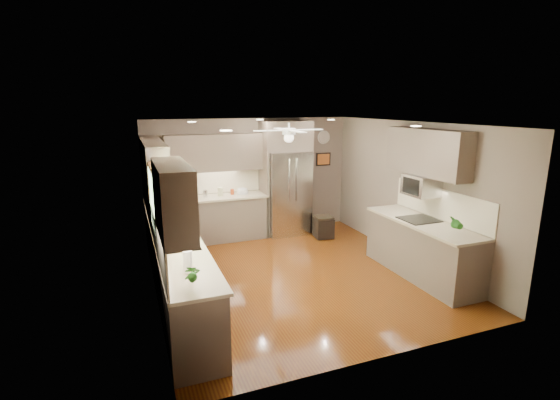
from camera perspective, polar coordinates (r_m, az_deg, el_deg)
floor at (r=6.97m, az=2.11°, el=-10.29°), size 5.00×5.00×0.00m
ceiling at (r=6.39m, az=2.30°, el=10.70°), size 5.00×5.00×0.00m
wall_back at (r=8.87m, az=-4.15°, el=3.31°), size 4.50×0.00×4.50m
wall_front at (r=4.48m, az=14.93°, el=-7.32°), size 4.50×0.00×4.50m
wall_left at (r=6.07m, az=-17.74°, el=-2.03°), size 0.00×5.00×5.00m
wall_right at (r=7.71m, az=17.77°, el=1.17°), size 0.00×5.00×5.00m
canister_b at (r=8.41m, az=-10.45°, el=0.90°), size 0.11×0.11×0.14m
canister_c at (r=8.44m, az=-8.40°, el=1.16°), size 0.14×0.14×0.18m
canister_d at (r=8.55m, az=-6.73°, el=1.16°), size 0.10×0.10×0.12m
soap_bottle at (r=5.95m, az=-15.74°, el=-4.34°), size 0.10×0.10×0.19m
potted_plant_left at (r=4.33m, az=-12.11°, el=-10.10°), size 0.18×0.14×0.31m
potted_plant_right at (r=6.45m, az=23.52°, el=-3.02°), size 0.20×0.18×0.32m
bowl at (r=8.53m, az=-5.26°, el=0.96°), size 0.28×0.28×0.06m
left_run at (r=6.47m, az=-14.71°, el=-8.02°), size 0.65×4.70×1.45m
back_run at (r=8.59m, az=-8.12°, el=-2.38°), size 1.85×0.65×1.45m
uppers at (r=6.87m, az=-5.82°, el=5.58°), size 4.50×4.70×0.95m
window at (r=5.52m, az=-17.33°, el=-0.30°), size 0.05×1.12×0.92m
sink at (r=5.72m, az=-13.98°, el=-6.33°), size 0.50×0.70×0.32m
refrigerator at (r=8.79m, az=0.88°, el=2.84°), size 1.06×0.75×2.45m
right_run at (r=7.13m, az=19.29°, el=-6.34°), size 0.70×2.20×1.45m
microwave at (r=7.11m, az=19.22°, el=1.96°), size 0.43×0.55×0.34m
ceiling_fan at (r=6.68m, az=1.26°, el=9.38°), size 1.18×1.18×0.32m
recessed_lights at (r=6.74m, az=0.62°, el=10.80°), size 2.84×3.14×0.01m
wall_clock at (r=9.41m, az=6.18°, el=8.75°), size 0.30×0.03×0.30m
framed_print at (r=9.45m, az=6.12°, el=5.73°), size 0.36×0.03×0.30m
stool at (r=8.69m, az=6.14°, el=-3.82°), size 0.41×0.41×0.46m
paper_towel at (r=4.70m, az=-12.85°, el=-8.41°), size 0.11×0.11×0.27m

